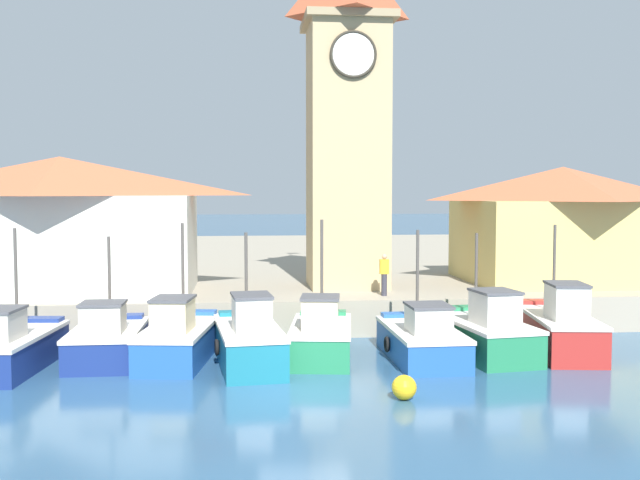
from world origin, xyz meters
TOP-DOWN VIEW (x-y plane):
  - ground_plane at (0.00, 0.00)m, footprint 300.00×300.00m
  - quay_wharf at (0.00, 27.34)m, footprint 120.00×40.00m
  - fishing_boat_far_left at (-8.73, 3.52)m, footprint 2.54×5.03m
  - fishing_boat_left_outer at (-5.96, 4.35)m, footprint 2.24×4.18m
  - fishing_boat_left_inner at (-3.70, 4.21)m, footprint 2.58×5.19m
  - fishing_boat_mid_left at (-1.48, 3.25)m, footprint 2.33×5.01m
  - fishing_boat_center at (0.85, 4.09)m, footprint 2.53×4.65m
  - fishing_boat_mid_right at (4.07, 3.59)m, footprint 2.23×4.86m
  - fishing_boat_right_inner at (6.25, 3.96)m, footprint 2.65×5.01m
  - fishing_boat_right_outer at (8.89, 4.15)m, footprint 2.57×5.39m
  - clock_tower at (2.72, 11.43)m, footprint 3.69×3.69m
  - warehouse_left at (-8.84, 10.82)m, footprint 10.73×6.24m
  - warehouse_right at (12.55, 12.35)m, footprint 8.84×7.22m
  - mooring_buoy at (2.51, -0.91)m, footprint 0.65×0.65m
  - dock_worker_near_tower at (3.77, 8.56)m, footprint 0.34×0.22m

SIDE VIEW (x-z plane):
  - ground_plane at x=0.00m, z-range 0.00..0.00m
  - mooring_buoy at x=2.51m, z-range 0.00..0.65m
  - fishing_boat_mid_right at x=4.07m, z-range -1.41..2.74m
  - quay_wharf at x=0.00m, z-range 0.00..1.38m
  - fishing_boat_left_outer at x=-5.96m, z-range -1.29..2.67m
  - fishing_boat_far_left at x=-8.73m, z-range -1.44..2.84m
  - fishing_boat_center at x=0.85m, z-range -1.51..2.97m
  - fishing_boat_left_inner at x=-3.70m, z-range -1.46..2.93m
  - fishing_boat_right_inner at x=6.25m, z-range -1.24..2.77m
  - fishing_boat_mid_left at x=-1.48m, z-range -1.26..2.86m
  - fishing_boat_right_outer at x=8.89m, z-range -1.30..2.97m
  - dock_worker_near_tower at x=3.77m, z-range 1.41..3.03m
  - warehouse_right at x=12.55m, z-range 1.43..6.54m
  - warehouse_left at x=-8.84m, z-range 1.43..6.83m
  - clock_tower at x=2.72m, z-range 1.00..16.97m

